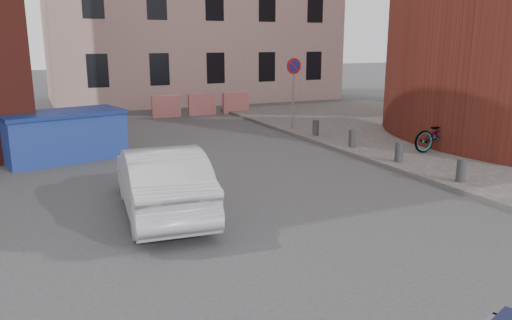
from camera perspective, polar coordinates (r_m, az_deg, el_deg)
name	(u,v)px	position (r m, az deg, el deg)	size (l,w,h in m)	color
ground	(250,247)	(8.52, -0.69, -9.88)	(120.00, 120.00, 0.00)	#38383A
sidewalk	(485,147)	(17.57, 24.67, 1.31)	(9.00, 24.00, 0.12)	#474442
no_parking_sign	(294,78)	(19.04, 4.31, 9.29)	(0.60, 0.09, 2.65)	gray
bollards	(399,152)	(14.29, 16.02, 0.87)	(0.22, 9.02, 0.55)	#3A3A3D
barriers	(202,105)	(23.52, -6.18, 6.32)	(4.70, 0.18, 1.00)	red
dumpster	(64,135)	(15.57, -21.12, 2.66)	(3.65, 2.44, 1.41)	#1F3996
silver_car	(161,180)	(10.09, -10.76, -2.25)	(1.45, 4.17, 1.37)	#B2B3BA
bicycle	(441,134)	(16.12, 20.40, 2.81)	(0.69, 1.97, 1.03)	black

